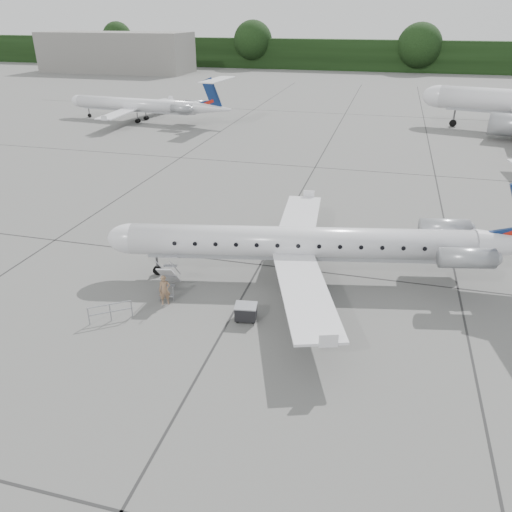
% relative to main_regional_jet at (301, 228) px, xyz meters
% --- Properties ---
extents(ground, '(320.00, 320.00, 0.00)m').
position_rel_main_regional_jet_xyz_m(ground, '(1.26, -6.79, -3.32)').
color(ground, slate).
rests_on(ground, ground).
extents(treeline, '(260.00, 4.00, 8.00)m').
position_rel_main_regional_jet_xyz_m(treeline, '(1.26, 123.21, 0.68)').
color(treeline, black).
rests_on(treeline, ground).
extents(terminal_building, '(40.00, 14.00, 10.00)m').
position_rel_main_regional_jet_xyz_m(terminal_building, '(-68.74, 103.21, 1.68)').
color(terminal_building, slate).
rests_on(terminal_building, ground).
extents(main_regional_jet, '(29.18, 23.57, 6.64)m').
position_rel_main_regional_jet_xyz_m(main_regional_jet, '(0.00, 0.00, 0.00)').
color(main_regional_jet, silver).
rests_on(main_regional_jet, ground).
extents(airstair, '(1.30, 2.39, 2.08)m').
position_rel_main_regional_jet_xyz_m(airstair, '(-6.91, -3.60, -2.28)').
color(airstair, silver).
rests_on(airstair, ground).
extents(passenger, '(0.76, 0.67, 1.74)m').
position_rel_main_regional_jet_xyz_m(passenger, '(-6.65, -4.86, -2.45)').
color(passenger, '#866549').
rests_on(passenger, ground).
extents(safety_railing, '(1.84, 1.34, 1.00)m').
position_rel_main_regional_jet_xyz_m(safety_railing, '(-8.71, -7.18, -2.82)').
color(safety_railing, gray).
rests_on(safety_railing, ground).
extents(baggage_cart, '(1.22, 1.04, 0.95)m').
position_rel_main_regional_jet_xyz_m(baggage_cart, '(-1.86, -5.28, -2.84)').
color(baggage_cart, black).
rests_on(baggage_cart, ground).
extents(bg_regional_left, '(26.58, 20.18, 6.59)m').
position_rel_main_regional_jet_xyz_m(bg_regional_left, '(-32.34, 42.27, -0.03)').
color(bg_regional_left, silver).
rests_on(bg_regional_left, ground).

